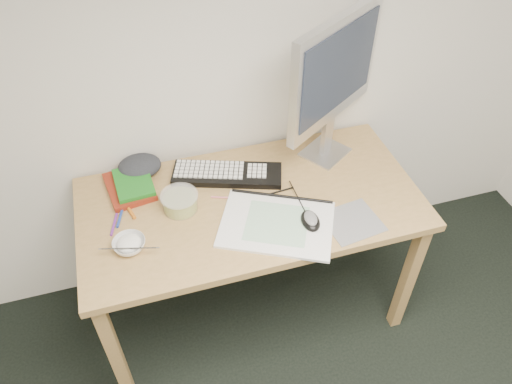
{
  "coord_description": "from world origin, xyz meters",
  "views": [
    {
      "loc": [
        -0.33,
        0.03,
        2.2
      ],
      "look_at": [
        0.07,
        1.39,
        0.83
      ],
      "focal_mm": 35.0,
      "sensor_mm": 36.0,
      "label": 1
    }
  ],
  "objects_px": {
    "desk": "(251,215)",
    "keyboard": "(227,174)",
    "sketchpad": "(277,224)",
    "monitor": "(334,74)",
    "rice_bowl": "(129,245)"
  },
  "relations": [
    {
      "from": "rice_bowl",
      "to": "sketchpad",
      "type": "bearing_deg",
      "value": -4.87
    },
    {
      "from": "sketchpad",
      "to": "monitor",
      "type": "bearing_deg",
      "value": 72.35
    },
    {
      "from": "monitor",
      "to": "rice_bowl",
      "type": "bearing_deg",
      "value": 165.54
    },
    {
      "from": "sketchpad",
      "to": "keyboard",
      "type": "xyz_separation_m",
      "value": [
        -0.12,
        0.33,
        0.01
      ]
    },
    {
      "from": "monitor",
      "to": "rice_bowl",
      "type": "relative_size",
      "value": 5.29
    },
    {
      "from": "desk",
      "to": "sketchpad",
      "type": "distance_m",
      "value": 0.19
    },
    {
      "from": "desk",
      "to": "monitor",
      "type": "height_order",
      "value": "monitor"
    },
    {
      "from": "keyboard",
      "to": "rice_bowl",
      "type": "height_order",
      "value": "rice_bowl"
    },
    {
      "from": "desk",
      "to": "keyboard",
      "type": "relative_size",
      "value": 3.0
    },
    {
      "from": "rice_bowl",
      "to": "desk",
      "type": "bearing_deg",
      "value": 12.55
    },
    {
      "from": "keyboard",
      "to": "desk",
      "type": "bearing_deg",
      "value": -52.96
    },
    {
      "from": "keyboard",
      "to": "monitor",
      "type": "height_order",
      "value": "monitor"
    },
    {
      "from": "desk",
      "to": "keyboard",
      "type": "bearing_deg",
      "value": 108.05
    },
    {
      "from": "keyboard",
      "to": "rice_bowl",
      "type": "xyz_separation_m",
      "value": [
        -0.45,
        -0.28,
        0.01
      ]
    },
    {
      "from": "keyboard",
      "to": "monitor",
      "type": "relative_size",
      "value": 0.72
    }
  ]
}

